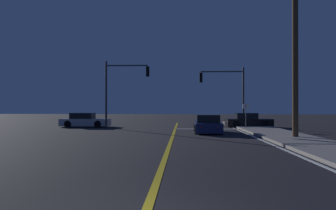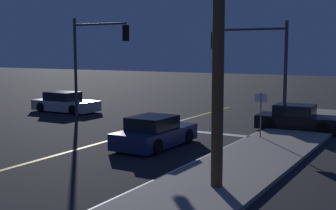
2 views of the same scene
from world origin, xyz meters
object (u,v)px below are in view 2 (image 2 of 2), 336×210
Objects in this scene: traffic_signal_near_right at (257,57)px; street_sign_corner at (261,108)px; traffic_signal_far_left at (93,52)px; car_following_oncoming_silver at (65,103)px; car_lead_oncoming_black at (298,119)px; car_parked_curb_navy at (155,133)px.

street_sign_corner is at bearing 113.28° from traffic_signal_near_right.
street_sign_corner is at bearing -7.37° from traffic_signal_far_left.
car_following_oncoming_silver is 5.41m from traffic_signal_far_left.
traffic_signal_near_right reaches higher than car_lead_oncoming_black.
street_sign_corner is at bearing -15.79° from car_lead_oncoming_black.
car_following_oncoming_silver is 0.76× the size of traffic_signal_far_left.
traffic_signal_far_left is at bearing 66.35° from car_following_oncoming_silver.
car_parked_curb_navy is 0.77× the size of traffic_signal_near_right.
car_parked_curb_navy and car_lead_oncoming_black have the same top height.
traffic_signal_far_left is at bearing -81.92° from car_lead_oncoming_black.
car_lead_oncoming_black is 1.95× the size of street_sign_corner.
traffic_signal_near_right reaches higher than street_sign_corner.
car_lead_oncoming_black is 3.67m from street_sign_corner.
car_parked_curb_navy is at bearing -33.24° from car_lead_oncoming_black.
car_lead_oncoming_black is 12.35m from traffic_signal_far_left.
car_parked_curb_navy is 0.94× the size of car_following_oncoming_silver.
car_parked_curb_navy is 5.11m from street_sign_corner.
car_parked_curb_navy is at bearing 70.63° from traffic_signal_near_right.
street_sign_corner is (1.20, -2.80, -2.26)m from traffic_signal_near_right.
traffic_signal_far_left reaches higher than traffic_signal_near_right.
car_parked_curb_navy is 8.30m from car_lead_oncoming_black.
car_parked_curb_navy is 9.56m from traffic_signal_far_left.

